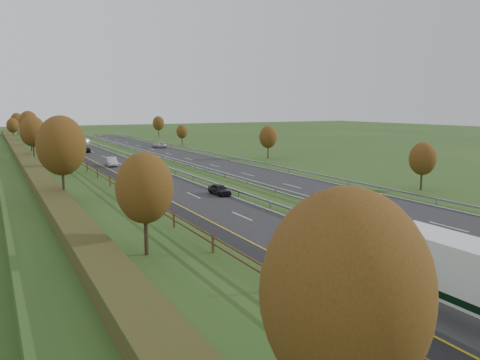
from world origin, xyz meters
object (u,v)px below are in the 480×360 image
object	(u,v)px
car_silver_mid	(111,162)
car_dark_near	(219,189)
car_oncoming	(159,145)
road_tanker	(81,143)
car_small_far	(57,138)

from	to	relation	value
car_silver_mid	car_dark_near	bearing A→B (deg)	-76.19
car_dark_near	car_silver_mid	distance (m)	33.72
car_dark_near	car_silver_mid	xyz separation A→B (m)	(-5.00, 33.34, 0.14)
car_oncoming	car_silver_mid	bearing A→B (deg)	51.36
road_tanker	car_silver_mid	bearing A→B (deg)	-90.28
road_tanker	car_oncoming	xyz separation A→B (m)	(19.01, 0.01, -1.15)
car_dark_near	car_oncoming	xyz separation A→B (m)	(14.16, 64.79, 0.03)
car_small_far	car_silver_mid	bearing A→B (deg)	-94.58
road_tanker	car_oncoming	world-z (taller)	road_tanker
road_tanker	car_dark_near	distance (m)	64.97
car_dark_near	car_oncoming	distance (m)	66.32
car_silver_mid	car_oncoming	size ratio (longest dim) A/B	0.97
car_small_far	car_oncoming	distance (m)	47.02
car_silver_mid	car_oncoming	distance (m)	36.82
road_tanker	car_small_far	bearing A→B (deg)	89.81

